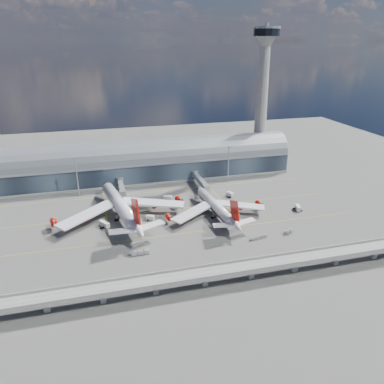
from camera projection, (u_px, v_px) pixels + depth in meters
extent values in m
plane|color=#474744|center=(175.00, 225.00, 200.08)|extent=(500.00, 500.00, 0.00)
cube|color=gold|center=(179.00, 234.00, 191.12)|extent=(200.00, 0.25, 0.01)
cube|color=gold|center=(168.00, 210.00, 217.98)|extent=(200.00, 0.25, 0.01)
cube|color=gold|center=(158.00, 191.00, 244.83)|extent=(200.00, 0.25, 0.01)
cube|color=gold|center=(106.00, 210.00, 218.54)|extent=(0.25, 80.00, 0.01)
cube|color=gold|center=(219.00, 198.00, 235.32)|extent=(0.25, 80.00, 0.01)
cube|color=#1C242F|center=(151.00, 168.00, 267.27)|extent=(200.00, 28.00, 14.00)
cylinder|color=slate|center=(151.00, 159.00, 264.64)|extent=(200.00, 28.00, 28.00)
cube|color=gray|center=(154.00, 165.00, 252.11)|extent=(200.00, 1.00, 1.20)
cube|color=gray|center=(152.00, 177.00, 269.67)|extent=(200.00, 30.00, 1.20)
cube|color=gray|center=(258.00, 161.00, 293.24)|extent=(18.00, 18.00, 8.00)
cone|color=gray|center=(261.00, 108.00, 277.84)|extent=(10.00, 10.00, 90.00)
cone|color=gray|center=(266.00, 40.00, 260.18)|extent=(16.00, 16.00, 8.00)
cylinder|color=black|center=(267.00, 32.00, 258.30)|extent=(18.00, 18.00, 5.00)
cylinder|color=slate|center=(267.00, 28.00, 257.17)|extent=(19.00, 19.00, 1.50)
cylinder|color=gray|center=(267.00, 25.00, 256.61)|extent=(2.40, 2.40, 3.00)
cube|color=gray|center=(205.00, 274.00, 148.77)|extent=(220.00, 8.50, 1.20)
cube|color=gray|center=(208.00, 277.00, 144.78)|extent=(220.00, 0.40, 1.20)
cube|color=gray|center=(202.00, 266.00, 151.94)|extent=(220.00, 0.40, 1.20)
cube|color=gray|center=(206.00, 275.00, 147.19)|extent=(220.00, 0.12, 0.12)
cube|color=gray|center=(204.00, 270.00, 149.87)|extent=(220.00, 0.12, 0.12)
cube|color=gray|center=(47.00, 306.00, 135.52)|extent=(2.20, 2.20, 5.00)
cube|color=gray|center=(103.00, 297.00, 140.31)|extent=(2.20, 2.20, 5.00)
cube|color=gray|center=(156.00, 288.00, 145.11)|extent=(2.20, 2.20, 5.00)
cube|color=gray|center=(205.00, 280.00, 149.90)|extent=(2.20, 2.20, 5.00)
cube|color=gray|center=(251.00, 273.00, 154.70)|extent=(2.20, 2.20, 5.00)
cube|color=gray|center=(295.00, 266.00, 159.49)|extent=(2.20, 2.20, 5.00)
cube|color=gray|center=(335.00, 259.00, 164.28)|extent=(2.20, 2.20, 5.00)
cube|color=gray|center=(374.00, 253.00, 169.08)|extent=(2.20, 2.20, 5.00)
cylinder|color=gray|center=(77.00, 178.00, 232.63)|extent=(0.70, 0.70, 25.00)
cube|color=gray|center=(75.00, 158.00, 227.86)|extent=(3.00, 0.40, 1.00)
cylinder|color=gray|center=(228.00, 165.00, 256.60)|extent=(0.70, 0.70, 25.00)
cube|color=gray|center=(229.00, 147.00, 251.82)|extent=(3.00, 0.40, 1.00)
cylinder|color=white|center=(120.00, 205.00, 207.34)|extent=(17.00, 58.60, 7.03)
cone|color=white|center=(107.00, 186.00, 234.59)|extent=(8.44, 9.87, 7.03)
cone|color=white|center=(139.00, 231.00, 177.92)|extent=(9.20, 14.20, 7.03)
cube|color=#BE1208|center=(136.00, 212.00, 177.43)|extent=(3.03, 13.07, 14.55)
cube|color=white|center=(87.00, 214.00, 198.64)|extent=(33.33, 28.71, 2.84)
cube|color=white|center=(153.00, 203.00, 213.01)|extent=(36.40, 19.33, 2.84)
cylinder|color=#BE1208|center=(86.00, 216.00, 200.96)|extent=(4.41, 6.02, 3.52)
cylinder|color=#BE1208|center=(54.00, 222.00, 194.57)|extent=(4.41, 6.02, 3.52)
cylinder|color=#BE1208|center=(153.00, 204.00, 215.87)|extent=(4.41, 6.02, 3.52)
cylinder|color=#BE1208|center=(179.00, 200.00, 222.26)|extent=(4.41, 6.02, 3.52)
cylinder|color=gray|center=(112.00, 201.00, 226.54)|extent=(0.55, 0.55, 3.30)
cylinder|color=gray|center=(117.00, 218.00, 204.22)|extent=(0.66, 0.66, 3.30)
cylinder|color=gray|center=(129.00, 216.00, 206.96)|extent=(0.66, 0.66, 3.30)
cylinder|color=black|center=(117.00, 220.00, 204.61)|extent=(2.67, 2.04, 1.65)
cylinder|color=black|center=(129.00, 218.00, 207.36)|extent=(2.67, 2.04, 1.65)
cylinder|color=white|center=(216.00, 206.00, 209.96)|extent=(8.72, 44.40, 5.29)
cone|color=white|center=(200.00, 191.00, 231.62)|extent=(5.85, 7.69, 5.29)
cone|color=white|center=(236.00, 225.00, 186.43)|extent=(6.13, 11.33, 5.29)
cube|color=#BE1208|center=(235.00, 211.00, 186.21)|extent=(1.49, 10.93, 12.08)
cube|color=white|center=(193.00, 212.00, 204.23)|extent=(27.13, 20.94, 2.26)
cube|color=white|center=(240.00, 205.00, 213.05)|extent=(28.15, 17.67, 2.26)
cylinder|color=black|center=(216.00, 209.00, 210.50)|extent=(7.58, 39.82, 4.50)
cylinder|color=#BE1208|center=(191.00, 214.00, 206.27)|extent=(3.27, 4.78, 2.92)
cylinder|color=#BE1208|center=(169.00, 217.00, 202.35)|extent=(3.27, 4.78, 2.92)
cylinder|color=#BE1208|center=(239.00, 206.00, 215.43)|extent=(3.27, 4.78, 2.92)
cylinder|color=#BE1208|center=(259.00, 203.00, 219.35)|extent=(3.27, 4.78, 2.92)
cylinder|color=gray|center=(205.00, 202.00, 225.06)|extent=(0.46, 0.46, 2.74)
cylinder|color=gray|center=(213.00, 216.00, 207.38)|extent=(0.55, 0.55, 2.74)
cylinder|color=gray|center=(223.00, 214.00, 209.18)|extent=(0.55, 0.55, 2.74)
cylinder|color=black|center=(213.00, 217.00, 207.70)|extent=(2.11, 1.52, 1.37)
cylinder|color=black|center=(223.00, 216.00, 209.51)|extent=(2.11, 1.52, 1.37)
cube|color=gray|center=(121.00, 186.00, 239.01)|extent=(3.00, 24.00, 3.00)
cube|color=gray|center=(123.00, 193.00, 228.27)|extent=(3.60, 3.60, 3.40)
cylinder|color=gray|center=(120.00, 180.00, 249.76)|extent=(4.40, 4.40, 4.00)
cylinder|color=gray|center=(123.00, 198.00, 229.59)|extent=(0.50, 0.50, 3.40)
cylinder|color=black|center=(124.00, 200.00, 230.10)|extent=(1.40, 0.80, 0.80)
cube|color=gray|center=(200.00, 180.00, 249.68)|extent=(3.00, 28.00, 3.00)
cube|color=gray|center=(206.00, 187.00, 237.15)|extent=(3.60, 3.60, 3.40)
cylinder|color=gray|center=(195.00, 173.00, 262.22)|extent=(4.40, 4.40, 4.00)
cylinder|color=gray|center=(206.00, 193.00, 238.47)|extent=(0.50, 0.50, 3.40)
cylinder|color=black|center=(206.00, 195.00, 238.97)|extent=(1.40, 0.80, 0.80)
cube|color=beige|center=(104.00, 224.00, 197.89)|extent=(5.62, 7.10, 2.58)
cylinder|color=black|center=(107.00, 224.00, 200.29)|extent=(2.58, 2.07, 0.89)
cylinder|color=black|center=(102.00, 228.00, 196.35)|extent=(2.58, 2.07, 0.89)
cube|color=beige|center=(150.00, 218.00, 205.55)|extent=(4.80, 3.60, 2.27)
cylinder|color=black|center=(152.00, 218.00, 206.74)|extent=(1.60, 2.31, 0.79)
cylinder|color=black|center=(148.00, 220.00, 205.12)|extent=(1.60, 2.31, 0.79)
cube|color=beige|center=(234.00, 217.00, 206.38)|extent=(7.37, 5.14, 2.35)
cylinder|color=black|center=(238.00, 219.00, 206.31)|extent=(1.75, 2.38, 0.81)
cylinder|color=black|center=(229.00, 218.00, 207.22)|extent=(1.75, 2.38, 0.81)
cube|color=beige|center=(298.00, 208.00, 217.14)|extent=(4.00, 6.36, 2.58)
cylinder|color=black|center=(295.00, 208.00, 219.04)|extent=(2.63, 1.61, 0.89)
cylinder|color=black|center=(300.00, 211.00, 216.08)|extent=(2.63, 1.61, 0.89)
cube|color=beige|center=(230.00, 194.00, 236.10)|extent=(3.79, 5.44, 2.58)
cylinder|color=black|center=(230.00, 195.00, 238.00)|extent=(2.64, 1.66, 0.89)
cylinder|color=black|center=(230.00, 197.00, 235.07)|extent=(2.64, 1.66, 0.89)
cube|color=beige|center=(168.00, 198.00, 231.61)|extent=(5.69, 3.97, 2.30)
cylinder|color=black|center=(170.00, 198.00, 232.97)|extent=(1.60, 2.35, 0.80)
cylinder|color=black|center=(165.00, 200.00, 231.02)|extent=(1.60, 2.35, 0.80)
cube|color=gray|center=(134.00, 255.00, 171.86)|extent=(2.76, 1.85, 0.34)
cube|color=#B2B2B7|center=(134.00, 253.00, 171.52)|extent=(2.30, 1.74, 1.71)
cube|color=gray|center=(141.00, 254.00, 172.60)|extent=(2.76, 1.85, 0.34)
cube|color=#B2B2B7|center=(141.00, 252.00, 172.25)|extent=(2.30, 1.74, 1.71)
cube|color=gray|center=(147.00, 253.00, 173.33)|extent=(2.76, 1.85, 0.34)
cube|color=#B2B2B7|center=(147.00, 251.00, 172.99)|extent=(2.30, 1.74, 1.71)
cube|color=gray|center=(253.00, 240.00, 184.98)|extent=(2.38, 1.80, 0.27)
cube|color=#B2B2B7|center=(253.00, 238.00, 184.71)|extent=(2.01, 1.64, 1.35)
cube|color=gray|center=(257.00, 239.00, 185.90)|extent=(2.38, 1.80, 0.27)
cube|color=#B2B2B7|center=(257.00, 237.00, 185.63)|extent=(2.01, 1.64, 1.35)
cube|color=gray|center=(261.00, 238.00, 186.82)|extent=(2.38, 1.80, 0.27)
cube|color=#B2B2B7|center=(261.00, 237.00, 186.55)|extent=(2.01, 1.64, 1.35)
cube|color=gray|center=(264.00, 237.00, 187.73)|extent=(2.38, 1.80, 0.27)
cube|color=#B2B2B7|center=(265.00, 236.00, 187.46)|extent=(2.01, 1.64, 1.35)
cube|color=gray|center=(287.00, 233.00, 190.91)|extent=(3.11, 2.70, 0.33)
cube|color=#B2B2B7|center=(287.00, 232.00, 190.58)|extent=(2.67, 2.41, 1.63)
cube|color=gray|center=(290.00, 232.00, 192.62)|extent=(3.11, 2.70, 0.33)
cube|color=#B2B2B7|center=(290.00, 230.00, 192.29)|extent=(2.67, 2.41, 1.63)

